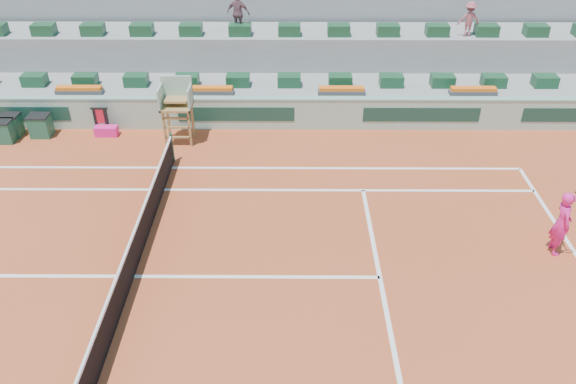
% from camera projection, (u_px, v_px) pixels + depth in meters
% --- Properties ---
extents(ground, '(90.00, 90.00, 0.00)m').
position_uv_depth(ground, '(134.00, 277.00, 14.58)').
color(ground, '#AA4321').
rests_on(ground, ground).
extents(seating_tier_lower, '(36.00, 4.00, 1.20)m').
position_uv_depth(seating_tier_lower, '(193.00, 90.00, 23.17)').
color(seating_tier_lower, gray).
rests_on(seating_tier_lower, ground).
extents(seating_tier_upper, '(36.00, 2.40, 2.60)m').
position_uv_depth(seating_tier_upper, '(196.00, 60.00, 24.12)').
color(seating_tier_upper, gray).
rests_on(seating_tier_upper, ground).
extents(stadium_back_wall, '(36.00, 0.40, 4.40)m').
position_uv_depth(stadium_back_wall, '(200.00, 28.00, 24.96)').
color(stadium_back_wall, gray).
rests_on(stadium_back_wall, ground).
extents(player_bag, '(0.84, 0.37, 0.37)m').
position_uv_depth(player_bag, '(106.00, 131.00, 21.03)').
color(player_bag, '#F11F8A').
rests_on(player_bag, ground).
extents(spectator_mid, '(1.05, 0.69, 1.66)m').
position_uv_depth(spectator_mid, '(238.00, 13.00, 22.61)').
color(spectator_mid, '#7E545E').
rests_on(spectator_mid, seating_tier_upper).
extents(spectator_right, '(0.88, 0.51, 1.36)m').
position_uv_depth(spectator_right, '(469.00, 19.00, 22.44)').
color(spectator_right, '#9F4F56').
rests_on(spectator_right, seating_tier_upper).
extents(court_lines, '(23.89, 11.09, 0.01)m').
position_uv_depth(court_lines, '(134.00, 276.00, 14.58)').
color(court_lines, white).
rests_on(court_lines, ground).
extents(tennis_net, '(0.10, 11.97, 1.10)m').
position_uv_depth(tennis_net, '(131.00, 261.00, 14.29)').
color(tennis_net, black).
rests_on(tennis_net, ground).
extents(advertising_hoarding, '(36.00, 0.34, 1.26)m').
position_uv_depth(advertising_hoarding, '(184.00, 113.00, 21.32)').
color(advertising_hoarding, '#93B9A2').
rests_on(advertising_hoarding, ground).
extents(umpire_chair, '(1.10, 0.90, 2.40)m').
position_uv_depth(umpire_chair, '(177.00, 102.00, 19.98)').
color(umpire_chair, olive).
rests_on(umpire_chair, ground).
extents(seat_row_lower, '(32.90, 0.60, 0.44)m').
position_uv_depth(seat_row_lower, '(187.00, 80.00, 21.97)').
color(seat_row_lower, '#164427').
rests_on(seat_row_lower, seating_tier_lower).
extents(seat_row_upper, '(32.90, 0.60, 0.44)m').
position_uv_depth(seat_row_upper, '(191.00, 30.00, 22.78)').
color(seat_row_upper, '#164427').
rests_on(seat_row_upper, seating_tier_upper).
extents(flower_planters, '(26.80, 0.36, 0.28)m').
position_uv_depth(flower_planters, '(145.00, 90.00, 21.36)').
color(flower_planters, '#494949').
rests_on(flower_planters, seating_tier_lower).
extents(drink_cooler_a, '(0.76, 0.66, 0.84)m').
position_uv_depth(drink_cooler_a, '(41.00, 126.00, 20.89)').
color(drink_cooler_a, '#1B513B').
rests_on(drink_cooler_a, ground).
extents(drink_cooler_b, '(0.68, 0.59, 0.84)m').
position_uv_depth(drink_cooler_b, '(12.00, 125.00, 20.92)').
color(drink_cooler_b, '#1B513B').
rests_on(drink_cooler_b, ground).
extents(drink_cooler_c, '(0.71, 0.61, 0.84)m').
position_uv_depth(drink_cooler_c, '(4.00, 131.00, 20.51)').
color(drink_cooler_c, '#1B513B').
rests_on(drink_cooler_c, ground).
extents(towel_rack, '(0.63, 0.11, 1.03)m').
position_uv_depth(towel_rack, '(101.00, 118.00, 20.99)').
color(towel_rack, black).
rests_on(towel_rack, ground).
extents(tennis_player, '(0.49, 0.92, 2.28)m').
position_uv_depth(tennis_player, '(562.00, 223.00, 14.94)').
color(tennis_player, '#F11F8A').
rests_on(tennis_player, ground).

